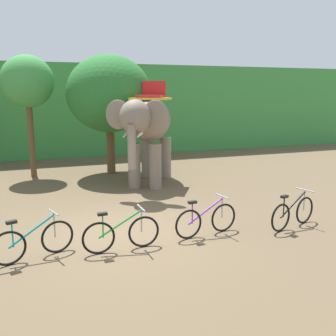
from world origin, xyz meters
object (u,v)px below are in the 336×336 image
elephant (148,125)px  bike_purple (206,220)px  bike_teal (34,241)px  bike_green (121,233)px  bike_black (293,213)px  tree_center_left (27,82)px  tree_center (109,94)px

elephant → bike_purple: 5.65m
bike_teal → bike_green: size_ratio=0.96×
bike_black → tree_center_left: bearing=125.9°
elephant → bike_black: 6.26m
bike_teal → tree_center_left: bearing=89.8°
tree_center → bike_purple: size_ratio=2.87×
tree_center_left → elephant: size_ratio=1.18×
tree_center → bike_purple: 8.30m
tree_center → bike_teal: (-3.12, -7.76, -2.90)m
elephant → bike_purple: size_ratio=2.39×
bike_green → tree_center: bearing=80.5°
tree_center_left → bike_black: 11.01m
tree_center_left → bike_green: tree_center_left is taller
elephant → bike_purple: bearing=-91.8°
bike_purple → elephant: bearing=88.2°
tree_center_left → bike_green: bearing=-78.2°
elephant → bike_black: size_ratio=2.46×
tree_center → bike_black: bearing=-69.1°
tree_center → bike_green: size_ratio=2.84×
tree_center_left → bike_purple: bearing=-64.9°
bike_teal → bike_green: same height
bike_purple → bike_green: bearing=-174.4°
bike_teal → bike_black: size_ratio=1.00×
bike_black → bike_green: bearing=179.5°
tree_center_left → elephant: 5.20m
elephant → bike_black: (2.12, -5.60, -1.82)m
tree_center → bike_green: 8.56m
tree_center_left → bike_purple: 9.71m
elephant → tree_center_left: bearing=144.3°
bike_green → bike_black: (4.39, -0.04, 0.00)m
tree_center_left → tree_center: bearing=-9.4°
tree_center_left → tree_center: size_ratio=0.99×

